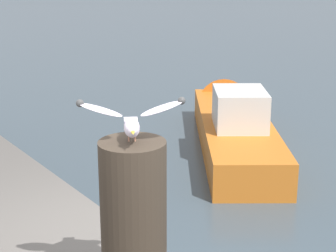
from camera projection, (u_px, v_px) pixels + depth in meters
mooring_post at (134, 220)px, 3.34m from camera, size 0.39×0.39×0.98m
seagull at (132, 121)px, 3.16m from camera, size 0.39×0.57×0.25m
boat_orange at (231, 121)px, 10.31m from camera, size 4.98×3.93×1.38m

